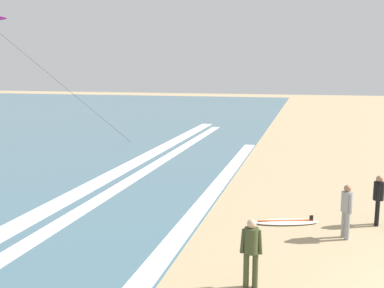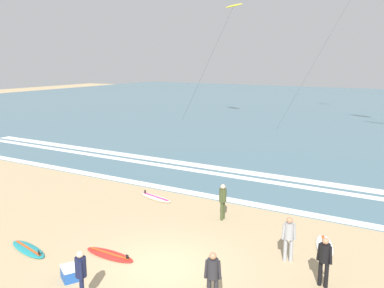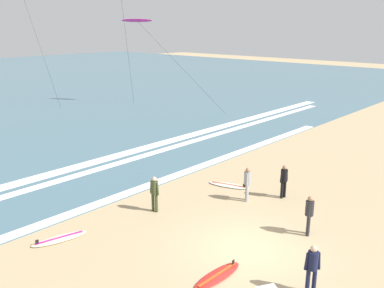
% 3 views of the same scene
% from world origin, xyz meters
% --- Properties ---
extents(ground_plane, '(160.00, 160.00, 0.00)m').
position_xyz_m(ground_plane, '(0.00, 0.00, 0.00)').
color(ground_plane, tan).
extents(wave_foam_shoreline, '(41.47, 0.65, 0.01)m').
position_xyz_m(wave_foam_shoreline, '(-1.77, 7.28, 0.01)').
color(wave_foam_shoreline, white).
rests_on(wave_foam_shoreline, ocean_surface).
extents(wave_foam_mid_break, '(55.91, 0.64, 0.01)m').
position_xyz_m(wave_foam_mid_break, '(-0.68, 11.21, 0.01)').
color(wave_foam_mid_break, white).
rests_on(wave_foam_mid_break, ocean_surface).
extents(wave_foam_outer_break, '(54.85, 0.91, 0.01)m').
position_xyz_m(wave_foam_outer_break, '(1.80, 12.43, 0.01)').
color(wave_foam_outer_break, white).
rests_on(wave_foam_outer_break, ocean_surface).
extents(surfer_right_near, '(0.52, 0.32, 1.60)m').
position_xyz_m(surfer_right_near, '(4.98, 1.49, 0.96)').
color(surfer_right_near, black).
rests_on(surfer_right_near, ground).
extents(surfer_left_near, '(0.51, 0.32, 1.60)m').
position_xyz_m(surfer_left_near, '(2.47, -1.08, 0.96)').
color(surfer_left_near, '#232328').
rests_on(surfer_left_near, ground).
extents(surfer_foreground_main, '(0.43, 0.41, 1.60)m').
position_xyz_m(surfer_foreground_main, '(-0.81, -2.88, 0.96)').
color(surfer_foreground_main, '#141938').
rests_on(surfer_foreground_main, ground).
extents(surfer_mid_group, '(0.49, 0.32, 1.60)m').
position_xyz_m(surfer_mid_group, '(3.55, 2.54, 0.96)').
color(surfer_mid_group, gray).
rests_on(surfer_mid_group, ground).
extents(surfer_left_far, '(0.32, 0.51, 1.60)m').
position_xyz_m(surfer_left_far, '(-0.09, 4.83, 0.96)').
color(surfer_left_far, '#384223').
rests_on(surfer_left_far, ground).
extents(surfboard_left_pile, '(2.11, 0.64, 0.25)m').
position_xyz_m(surfboard_left_pile, '(-2.07, -0.29, 0.05)').
color(surfboard_left_pile, red).
rests_on(surfboard_left_pile, ground).
extents(surfboard_near_water, '(2.18, 1.06, 0.25)m').
position_xyz_m(surfboard_near_water, '(-4.23, 5.64, 0.05)').
color(surfboard_near_water, beige).
rests_on(surfboard_near_water, ground).
extents(surfboard_foreground_flat, '(1.19, 2.18, 0.25)m').
position_xyz_m(surfboard_foreground_flat, '(4.42, 4.26, 0.05)').
color(surfboard_foreground_flat, silver).
rests_on(surfboard_foreground_flat, ground).
extents(kite_magenta_high_right, '(3.26, 11.06, 8.44)m').
position_xyz_m(kite_magenta_high_right, '(16.19, 24.76, 8.17)').
color(kite_magenta_high_right, '#CC2384').
rests_on(kite_magenta_high_right, ground).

